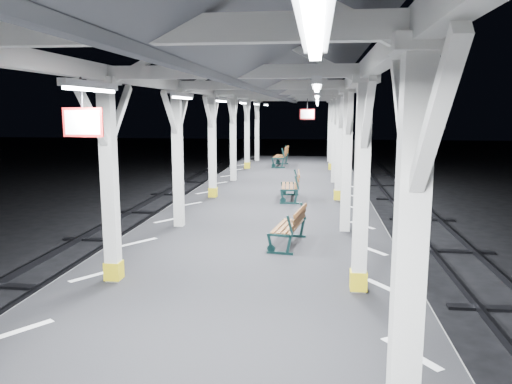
# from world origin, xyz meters

# --- Properties ---
(platform) EXTENTS (6.00, 50.00, 1.00)m
(platform) POSITION_xyz_m (0.00, 0.00, 0.50)
(platform) COLOR black
(platform) RESTS_ON ground
(hazard_stripes_left) EXTENTS (1.00, 48.00, 0.01)m
(hazard_stripes_left) POSITION_xyz_m (-2.45, 0.00, 1.00)
(hazard_stripes_left) COLOR silver
(hazard_stripes_left) RESTS_ON platform
(hazard_stripes_right) EXTENTS (1.00, 48.00, 0.01)m
(hazard_stripes_right) POSITION_xyz_m (2.45, 0.00, 1.00)
(hazard_stripes_right) COLOR silver
(hazard_stripes_right) RESTS_ON platform
(canopy) EXTENTS (5.40, 49.00, 4.65)m
(canopy) POSITION_xyz_m (0.00, -0.02, 4.56)
(canopy) COLOR beige
(canopy) RESTS_ON platform
(bench_mid) EXTENTS (0.77, 1.55, 0.80)m
(bench_mid) POSITION_xyz_m (0.82, 4.56, 1.43)
(bench_mid) COLOR black
(bench_mid) RESTS_ON platform
(bench_far) EXTENTS (0.70, 1.66, 0.88)m
(bench_far) POSITION_xyz_m (0.57, 9.98, 1.47)
(bench_far) COLOR black
(bench_far) RESTS_ON platform
(bench_extra) EXTENTS (0.76, 1.87, 1.00)m
(bench_extra) POSITION_xyz_m (-0.41, 19.41, 1.53)
(bench_extra) COLOR black
(bench_extra) RESTS_ON platform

